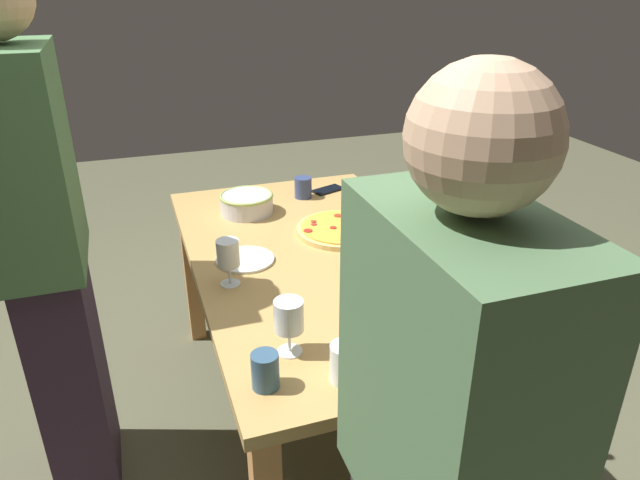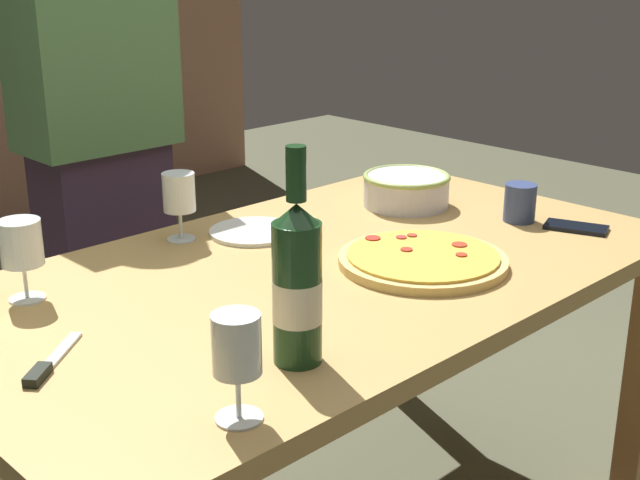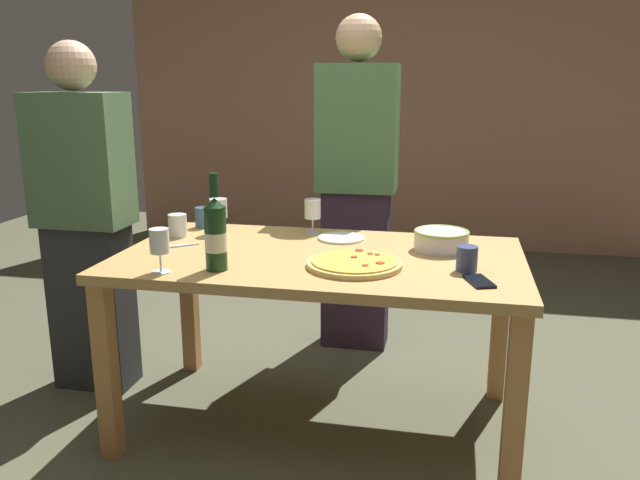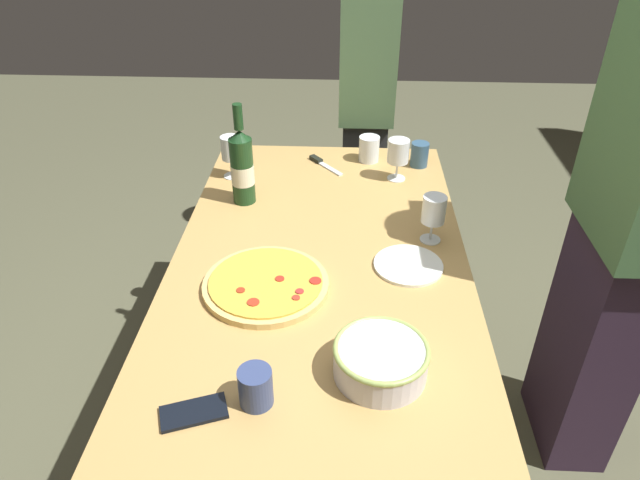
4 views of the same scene
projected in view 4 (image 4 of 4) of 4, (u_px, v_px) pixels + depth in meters
The scene contains 16 objects.
ground_plane at pixel (320, 417), 2.16m from camera, with size 8.00×8.00×0.00m, color #53543D.
dining_table at pixel (320, 280), 1.80m from camera, with size 1.60×0.90×0.75m.
pizza at pixel (266, 284), 1.61m from camera, with size 0.36×0.36×0.03m.
serving_bowl at pixel (381, 359), 1.32m from camera, with size 0.22×0.22×0.08m.
wine_bottle at pixel (242, 166), 1.95m from camera, with size 0.08×0.08×0.36m.
wine_glass_near_pizza at pixel (434, 211), 1.76m from camera, with size 0.07×0.07×0.16m.
wine_glass_by_bottle at pixel (398, 153), 2.11m from camera, with size 0.08×0.08×0.16m.
wine_glass_far_left at pixel (231, 150), 2.13m from camera, with size 0.07×0.07×0.16m.
cup_amber at pixel (419, 155), 2.24m from camera, with size 0.07×0.07×0.10m, color #335572.
cup_ceramic at pixel (369, 149), 2.27m from camera, with size 0.08×0.08×0.10m, color white.
cup_spare at pixel (256, 387), 1.25m from camera, with size 0.08×0.08×0.09m, color navy.
side_plate at pixel (408, 265), 1.70m from camera, with size 0.21×0.21×0.01m, color white.
cell_phone at pixel (194, 412), 1.24m from camera, with size 0.07×0.14×0.01m, color black.
pizza_knife at pixel (322, 163), 2.27m from camera, with size 0.16×0.14×0.02m.
person_host at pixel (632, 226), 1.62m from camera, with size 0.41×0.24×1.75m.
person_guest_left at pixel (365, 107), 2.64m from camera, with size 0.41×0.24×1.59m.
Camera 4 is at (1.42, 0.07, 1.76)m, focal length 32.01 mm.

